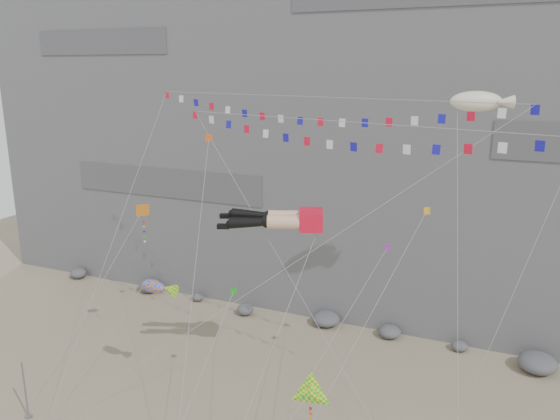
{
  "coord_description": "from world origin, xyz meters",
  "views": [
    {
      "loc": [
        14.64,
        -27.75,
        23.35
      ],
      "look_at": [
        -1.26,
        9.0,
        12.97
      ],
      "focal_mm": 35.0,
      "sensor_mm": 36.0,
      "label": 1
    }
  ],
  "objects": [
    {
      "name": "legs_kite",
      "position": [
        0.94,
        4.23,
        13.67
      ],
      "size": [
        7.12,
        13.67,
        18.43
      ],
      "rotation": [
        0.0,
        0.0,
        0.36
      ],
      "color": "red",
      "rests_on": "ground"
    },
    {
      "name": "small_kite_d",
      "position": [
        9.56,
        7.95,
        13.87
      ],
      "size": [
        6.21,
        15.13,
        21.01
      ],
      "color": "orange",
      "rests_on": "ground"
    },
    {
      "name": "small_kite_b",
      "position": [
        7.42,
        6.59,
        11.61
      ],
      "size": [
        5.87,
        12.77,
        17.68
      ],
      "color": "purple",
      "rests_on": "ground"
    },
    {
      "name": "small_kite_a",
      "position": [
        -5.67,
        6.15,
        18.07
      ],
      "size": [
        5.57,
        14.3,
        23.45
      ],
      "color": "#E55313",
      "rests_on": "ground"
    },
    {
      "name": "flag_banner_lower",
      "position": [
        4.88,
        4.3,
        20.23
      ],
      "size": [
        25.13,
        9.64,
        22.72
      ],
      "color": "red",
      "rests_on": "ground"
    },
    {
      "name": "fish_windsock",
      "position": [
        -7.06,
        0.65,
        8.94
      ],
      "size": [
        7.71,
        4.53,
        11.37
      ],
      "color": "#E7590B",
      "rests_on": "ground"
    },
    {
      "name": "blimp_windsock",
      "position": [
        12.05,
        10.15,
        21.27
      ],
      "size": [
        4.4,
        12.72,
        24.18
      ],
      "color": "beige",
      "rests_on": "ground"
    },
    {
      "name": "harlequin_kite",
      "position": [
        -10.23,
        4.03,
        13.16
      ],
      "size": [
        6.33,
        8.14,
        15.81
      ],
      "color": "red",
      "rests_on": "ground"
    },
    {
      "name": "cliff",
      "position": [
        0.0,
        32.0,
        25.0
      ],
      "size": [
        80.0,
        28.0,
        50.0
      ],
      "primitive_type": "cube",
      "color": "slate",
      "rests_on": "ground"
    },
    {
      "name": "small_kite_c",
      "position": [
        -1.57,
        1.71,
        8.82
      ],
      "size": [
        1.02,
        9.66,
        12.78
      ],
      "color": "#18A01B",
      "rests_on": "ground"
    },
    {
      "name": "talus_boulders",
      "position": [
        0.0,
        17.0,
        0.6
      ],
      "size": [
        60.0,
        3.0,
        1.2
      ],
      "primitive_type": null,
      "color": "#57575C",
      "rests_on": "ground"
    },
    {
      "name": "anchor_pole_left",
      "position": [
        -14.4,
        -4.47,
        2.12
      ],
      "size": [
        0.12,
        0.12,
        4.25
      ],
      "primitive_type": "cylinder",
      "color": "gray",
      "rests_on": "ground"
    },
    {
      "name": "delta_kite",
      "position": [
        5.69,
        -2.87,
        6.09
      ],
      "size": [
        5.26,
        5.08,
        8.58
      ],
      "color": "#FFEC0D",
      "rests_on": "ground"
    },
    {
      "name": "flag_banner_upper",
      "position": [
        1.49,
        7.81,
        21.48
      ],
      "size": [
        28.05,
        15.9,
        28.57
      ],
      "color": "red",
      "rests_on": "ground"
    }
  ]
}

